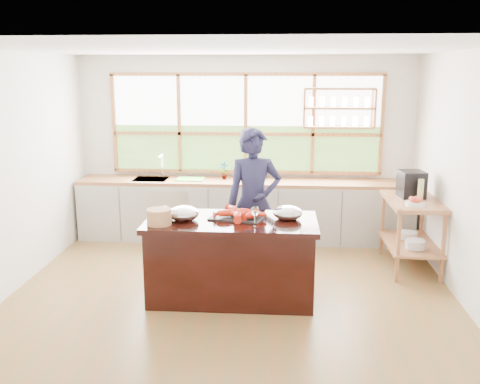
# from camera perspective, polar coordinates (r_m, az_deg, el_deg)

# --- Properties ---
(ground_plane) EXTENTS (5.00, 5.00, 0.00)m
(ground_plane) POSITION_cam_1_polar(r_m,az_deg,el_deg) (6.28, -0.73, -10.42)
(ground_plane) COLOR brown
(room_shell) EXTENTS (5.02, 4.52, 2.71)m
(room_shell) POSITION_cam_1_polar(r_m,az_deg,el_deg) (6.32, -0.15, 6.24)
(room_shell) COLOR silver
(room_shell) RESTS_ON ground_plane
(back_counter) EXTENTS (4.90, 0.63, 0.90)m
(back_counter) POSITION_cam_1_polar(r_m,az_deg,el_deg) (7.96, 0.33, -1.88)
(back_counter) COLOR #ADAAA4
(back_counter) RESTS_ON ground_plane
(right_shelf_unit) EXTENTS (0.62, 1.10, 0.90)m
(right_shelf_unit) POSITION_cam_1_polar(r_m,az_deg,el_deg) (7.10, 17.84, -3.11)
(right_shelf_unit) COLOR #A8703D
(right_shelf_unit) RESTS_ON ground_plane
(island) EXTENTS (1.85, 0.90, 0.90)m
(island) POSITION_cam_1_polar(r_m,az_deg,el_deg) (5.92, -0.91, -7.15)
(island) COLOR black
(island) RESTS_ON ground_plane
(cook) EXTENTS (0.73, 0.55, 1.82)m
(cook) POSITION_cam_1_polar(r_m,az_deg,el_deg) (6.47, 1.49, -1.19)
(cook) COLOR #1B1A37
(cook) RESTS_ON ground_plane
(potted_plant) EXTENTS (0.16, 0.12, 0.27)m
(potted_plant) POSITION_cam_1_polar(r_m,az_deg,el_deg) (7.92, -1.73, 2.33)
(potted_plant) COLOR slate
(potted_plant) RESTS_ON back_counter
(cutting_board) EXTENTS (0.41, 0.32, 0.01)m
(cutting_board) POSITION_cam_1_polar(r_m,az_deg,el_deg) (7.95, -5.33, 1.39)
(cutting_board) COLOR #56CD48
(cutting_board) RESTS_ON back_counter
(espresso_machine) EXTENTS (0.33, 0.35, 0.34)m
(espresso_machine) POSITION_cam_1_polar(r_m,az_deg,el_deg) (7.13, 17.82, 0.81)
(espresso_machine) COLOR black
(espresso_machine) RESTS_ON right_shelf_unit
(wine_bottle) EXTENTS (0.07, 0.07, 0.28)m
(wine_bottle) POSITION_cam_1_polar(r_m,az_deg,el_deg) (6.90, 18.70, 0.14)
(wine_bottle) COLOR #BFC96B
(wine_bottle) RESTS_ON right_shelf_unit
(fruit_bowl) EXTENTS (0.23, 0.23, 0.11)m
(fruit_bowl) POSITION_cam_1_polar(r_m,az_deg,el_deg) (6.71, 18.23, -1.04)
(fruit_bowl) COLOR silver
(fruit_bowl) RESTS_ON right_shelf_unit
(slate_board) EXTENTS (0.62, 0.50, 0.02)m
(slate_board) POSITION_cam_1_polar(r_m,az_deg,el_deg) (5.87, -0.35, -2.66)
(slate_board) COLOR black
(slate_board) RESTS_ON island
(lobster_pile) EXTENTS (0.52, 0.48, 0.08)m
(lobster_pile) POSITION_cam_1_polar(r_m,az_deg,el_deg) (5.83, -0.16, -2.28)
(lobster_pile) COLOR red
(lobster_pile) RESTS_ON slate_board
(mixing_bowl_left) EXTENTS (0.34, 0.34, 0.16)m
(mixing_bowl_left) POSITION_cam_1_polar(r_m,az_deg,el_deg) (5.80, -6.02, -2.29)
(mixing_bowl_left) COLOR #B0B3B7
(mixing_bowl_left) RESTS_ON island
(mixing_bowl_right) EXTENTS (0.32, 0.32, 0.15)m
(mixing_bowl_right) POSITION_cam_1_polar(r_m,az_deg,el_deg) (5.83, 5.11, -2.24)
(mixing_bowl_right) COLOR #B0B3B7
(mixing_bowl_right) RESTS_ON island
(wine_glass) EXTENTS (0.08, 0.08, 0.22)m
(wine_glass) POSITION_cam_1_polar(r_m,az_deg,el_deg) (5.48, 1.60, -2.14)
(wine_glass) COLOR white
(wine_glass) RESTS_ON island
(wicker_basket) EXTENTS (0.26, 0.26, 0.17)m
(wicker_basket) POSITION_cam_1_polar(r_m,az_deg,el_deg) (5.65, -8.63, -2.65)
(wicker_basket) COLOR #B47C4E
(wicker_basket) RESTS_ON island
(parchment_roll) EXTENTS (0.19, 0.31, 0.08)m
(parchment_roll) POSITION_cam_1_polar(r_m,az_deg,el_deg) (6.00, -7.79, -2.13)
(parchment_roll) COLOR white
(parchment_roll) RESTS_ON island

